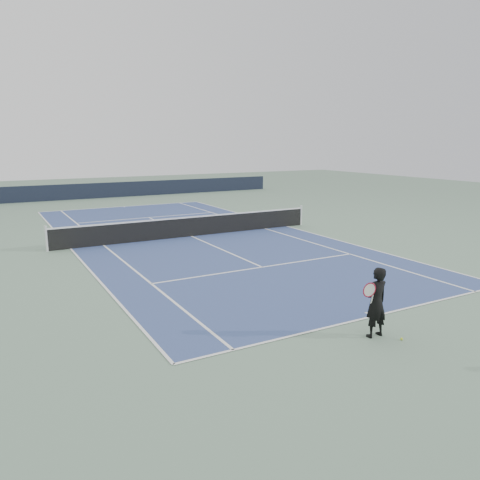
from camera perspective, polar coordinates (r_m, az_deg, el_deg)
ground at (r=22.32m, az=-5.94°, el=0.43°), size 80.00×80.00×0.00m
court_surface at (r=22.32m, az=-5.94°, el=0.45°), size 10.97×23.77×0.01m
tennis_net at (r=22.22m, az=-5.97°, el=1.71°), size 12.90×0.10×1.07m
windscreen_far at (r=39.16m, az=-16.38°, el=5.83°), size 30.00×0.25×1.20m
tennis_player at (r=11.18m, az=16.25°, el=-7.30°), size 0.77×0.47×1.65m
tennis_ball at (r=11.43m, az=19.10°, el=-11.32°), size 0.06×0.06×0.06m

